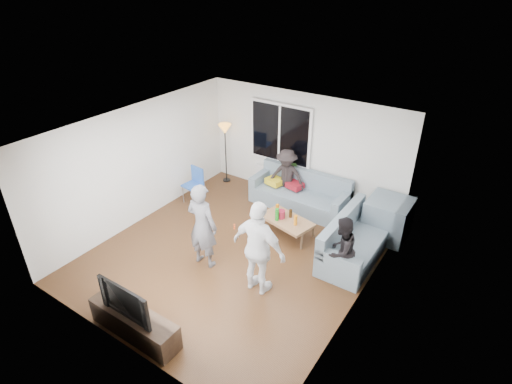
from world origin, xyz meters
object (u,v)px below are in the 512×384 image
Objects in this scene: television at (129,298)px; floor_lamp at (226,154)px; tv_console at (134,323)px; spectator_right at (341,251)px; side_chair at (193,186)px; spectator_back at (286,177)px; sofa_back_section at (299,191)px; coffee_table at (286,227)px; player_left at (202,226)px; sofa_right_section at (357,238)px; player_right at (259,249)px.

floor_lamp is at bearing 111.85° from television.
spectator_right is at bearing 54.18° from tv_console.
spectator_back is at bearing 39.79° from side_chair.
sofa_back_section is 1.76× the size of spectator_right.
coffee_table is 0.65× the size of player_left.
spectator_right is at bearing -159.84° from player_left.
spectator_right is (2.33, 0.97, -0.20)m from player_left.
spectator_right is at bearing -2.61° from side_chair.
coffee_table is at bearing 94.95° from sofa_right_section.
floor_lamp is 1.55× the size of television.
spectator_back is 0.85× the size of tv_console.
spectator_back reaches higher than sofa_back_section.
spectator_right is (1.49, -0.70, 0.45)m from coffee_table.
player_left reaches higher than spectator_right.
sofa_back_section is 0.46m from spectator_back.
side_chair reaches higher than sofa_right_section.
sofa_right_section is 2.17m from player_right.
player_right is (3.01, -3.01, 0.10)m from floor_lamp.
player_left is (-2.33, -1.79, 0.43)m from sofa_right_section.
side_chair is at bearing -152.37° from sofa_back_section.
television is (1.97, -3.59, 0.30)m from side_chair.
player_left is at bearing 1.67° from player_right.
floor_lamp reaches higher than spectator_back.
coffee_table is 2.95m from floor_lamp.
player_right reaches higher than television.
spectator_back reaches higher than side_chair.
player_right reaches higher than spectator_back.
side_chair is 2.43m from player_left.
sofa_back_section is 2.54m from side_chair.
spectator_back is at bearing -118.29° from spectator_right.
floor_lamp is 0.88× the size of player_right.
spectator_right reaches higher than coffee_table.
spectator_back is at bearing -94.99° from player_left.
sofa_back_section is at bearing -102.63° from player_left.
tv_console is (-0.28, -4.77, -0.20)m from sofa_back_section.
sofa_right_section is 1.13× the size of player_right.
sofa_back_section is at bearing -15.09° from spectator_back.
coffee_table is 3.66m from tv_console.
floor_lamp is 5.32m from tv_console.
floor_lamp is (-4.07, 1.18, 0.36)m from sofa_right_section.
sofa_back_section is at bearing 105.83° from coffee_table.
spectator_back is at bearing 120.77° from coffee_table.
coffee_table is 1.47m from spectator_back.
player_left reaches higher than side_chair.
player_left is at bearing 96.81° from tv_console.
sofa_back_section is 2.61m from spectator_right.
player_right is at bearing 61.40° from television.
spectator_right is (1.82, -1.86, 0.23)m from sofa_back_section.
sofa_back_section is at bearing 86.65° from television.
side_chair is (-4.07, -0.14, 0.01)m from sofa_right_section.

